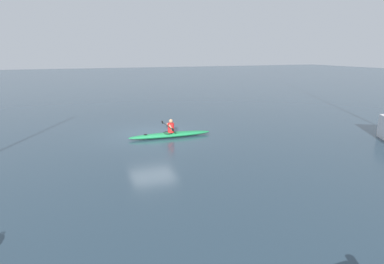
{
  "coord_description": "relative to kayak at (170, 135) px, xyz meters",
  "views": [
    {
      "loc": [
        4.71,
        17.81,
        4.49
      ],
      "look_at": [
        -0.45,
        4.89,
        1.18
      ],
      "focal_mm": 31.7,
      "sensor_mm": 36.0,
      "label": 1
    }
  ],
  "objects": [
    {
      "name": "ground_plane",
      "position": [
        0.76,
        -0.98,
        -0.14
      ],
      "size": [
        160.0,
        160.0,
        0.0
      ],
      "primitive_type": "plane",
      "color": "#283D4C"
    },
    {
      "name": "kayak",
      "position": [
        0.0,
        0.0,
        0.0
      ],
      "size": [
        4.54,
        0.75,
        0.27
      ],
      "color": "#19723F",
      "rests_on": "ground"
    },
    {
      "name": "kayaker",
      "position": [
        -0.01,
        0.0,
        0.44
      ],
      "size": [
        0.42,
        2.37,
        0.72
      ],
      "color": "red",
      "rests_on": "kayak"
    }
  ]
}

